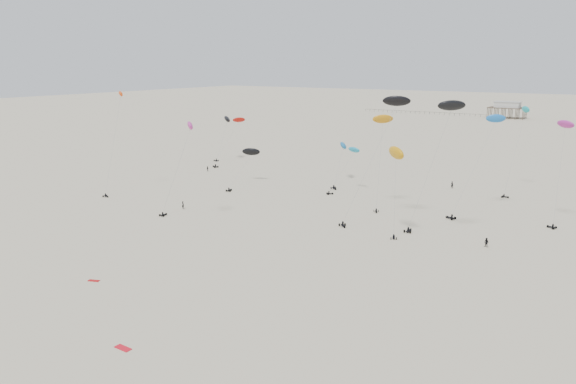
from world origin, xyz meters
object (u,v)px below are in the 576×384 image
Objects in this scene: rig_0 at (382,131)px; spectator_0 at (183,209)px; pavilion_main at (507,111)px; rig_8 at (482,148)px.

rig_0 reaches higher than spectator_0.
rig_8 is at bearing -80.13° from pavilion_main.
pavilion_main is 0.87× the size of rig_8.
rig_0 is 22.08m from rig_8.
pavilion_main is at bearing 25.64° from rig_8.
rig_0 is at bearing -85.32° from pavilion_main.
rig_0 is at bearing -118.70° from spectator_0.
rig_8 is at bearing 173.77° from rig_0.
spectator_0 is at bearing 136.43° from rig_8.
rig_0 is 0.88× the size of rig_8.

